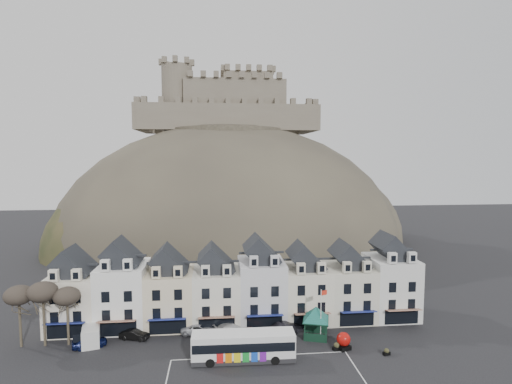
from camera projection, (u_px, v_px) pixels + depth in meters
ground at (247, 379)px, 44.85m from camera, size 300.00×300.00×0.00m
coach_bay_markings at (264, 372)px, 46.29m from camera, size 22.00×7.50×0.01m
townhouse_terrace at (240, 287)px, 60.22m from camera, size 54.40×9.35×11.80m
castle_hill at (233, 244)px, 113.31m from camera, size 100.00×76.00×68.00m
castle at (229, 104)px, 116.54m from camera, size 50.20×22.20×22.00m
tree_left_far at (19, 296)px, 51.81m from camera, size 3.61×3.61×8.24m
tree_left_mid at (43, 292)px, 52.07m from camera, size 3.78×3.78×8.64m
tree_left_near at (67, 297)px, 52.43m from camera, size 3.43×3.43×7.84m
bus at (243, 345)px, 48.79m from camera, size 12.60×3.19×3.54m
bus_shelter at (316, 314)px, 54.82m from camera, size 6.62×6.62×4.38m
red_buoy at (344, 341)px, 51.72m from camera, size 1.90×1.90×2.21m
flagpole at (321, 312)px, 53.63m from camera, size 0.96×0.47×7.20m
white_van at (91, 334)px, 53.65m from camera, size 3.37×5.44×2.31m
planter_west at (337, 346)px, 51.45m from camera, size 1.14×0.81×1.03m
planter_east at (387, 352)px, 50.17m from camera, size 0.96×0.62×0.89m
car_navy at (90, 342)px, 52.25m from camera, size 4.63×2.98×1.47m
car_black at (134, 335)px, 54.46m from camera, size 4.20×2.41×1.31m
car_silver at (200, 329)px, 56.12m from camera, size 5.35×3.12×1.42m
car_white at (231, 328)px, 56.55m from camera, size 5.35×3.90×1.44m
car_maroon at (250, 332)px, 55.30m from camera, size 4.10×2.03×1.34m
car_charcoal at (286, 328)px, 56.33m from camera, size 5.08×3.33×1.58m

